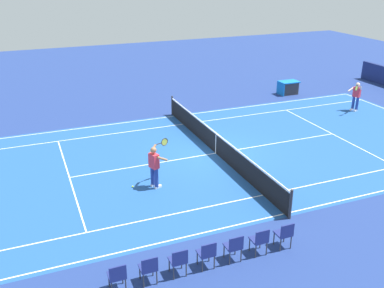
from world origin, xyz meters
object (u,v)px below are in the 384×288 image
(tennis_player_far, at_px, (356,95))
(spectator_chair_2, at_px, (234,246))
(spectator_chair_3, at_px, (207,253))
(spectator_chair_6, at_px, (117,275))
(spectator_chair_1, at_px, (260,239))
(spectator_chair_0, at_px, (285,233))
(tennis_ball, at_px, (133,187))
(tennis_player_near, at_px, (155,165))
(spectator_chair_5, at_px, (149,267))
(tennis_net, at_px, (216,143))
(spectator_chair_4, at_px, (179,260))
(equipment_cart_tarped, at_px, (288,88))

(tennis_player_far, distance_m, spectator_chair_2, 15.99)
(spectator_chair_3, height_order, spectator_chair_6, same)
(tennis_player_far, bearing_deg, spectator_chair_1, 39.11)
(spectator_chair_2, relative_size, spectator_chair_3, 1.00)
(spectator_chair_0, bearing_deg, tennis_ball, -59.29)
(spectator_chair_1, bearing_deg, tennis_player_near, -73.11)
(spectator_chair_2, height_order, spectator_chair_5, same)
(spectator_chair_0, xyz_separation_m, spectator_chair_3, (2.49, 0.00, 0.00))
(tennis_player_near, distance_m, spectator_chair_1, 5.35)
(tennis_player_far, bearing_deg, tennis_net, 14.38)
(spectator_chair_4, relative_size, spectator_chair_6, 1.00)
(spectator_chair_1, distance_m, equipment_cart_tarped, 17.42)
(tennis_player_far, xyz_separation_m, spectator_chair_2, (12.73, 9.67, -0.41))
(equipment_cart_tarped, bearing_deg, tennis_ball, 34.44)
(tennis_player_far, distance_m, spectator_chair_3, 16.66)
(tennis_player_near, xyz_separation_m, spectator_chair_5, (1.78, 5.10, -0.41))
(tennis_net, height_order, spectator_chair_3, tennis_net)
(tennis_player_near, xyz_separation_m, equipment_cart_tarped, (-11.83, -8.95, -0.49))
(tennis_player_near, height_order, spectator_chair_1, tennis_player_near)
(spectator_chair_4, distance_m, spectator_chair_5, 0.83)
(spectator_chair_1, height_order, spectator_chair_4, same)
(tennis_net, height_order, spectator_chair_5, tennis_net)
(spectator_chair_6, bearing_deg, equipment_cart_tarped, -135.78)
(spectator_chair_1, xyz_separation_m, spectator_chair_6, (4.16, 0.00, 0.00))
(tennis_ball, distance_m, spectator_chair_5, 5.49)
(spectator_chair_4, bearing_deg, spectator_chair_3, 180.00)
(tennis_player_far, xyz_separation_m, tennis_ball, (14.26, 4.29, -0.90))
(spectator_chair_2, bearing_deg, spectator_chair_1, 180.00)
(spectator_chair_2, relative_size, spectator_chair_4, 1.00)
(spectator_chair_6, relative_size, equipment_cart_tarped, 0.70)
(tennis_player_far, height_order, spectator_chair_6, tennis_player_far)
(spectator_chair_0, distance_m, spectator_chair_5, 4.16)
(tennis_player_near, height_order, tennis_ball, tennis_player_near)
(tennis_net, height_order, spectator_chair_1, tennis_net)
(tennis_ball, xyz_separation_m, spectator_chair_1, (-2.37, 5.38, 0.49))
(tennis_player_near, relative_size, spectator_chair_4, 1.93)
(spectator_chair_2, distance_m, spectator_chair_5, 2.49)
(tennis_net, xyz_separation_m, spectator_chair_4, (4.41, 7.11, 0.03))
(spectator_chair_0, height_order, spectator_chair_5, same)
(equipment_cart_tarped, bearing_deg, tennis_net, 39.67)
(tennis_net, bearing_deg, spectator_chair_2, 68.90)
(spectator_chair_0, bearing_deg, spectator_chair_4, 0.00)
(tennis_player_far, relative_size, spectator_chair_5, 1.93)
(spectator_chair_6, bearing_deg, spectator_chair_2, 180.00)
(tennis_ball, distance_m, spectator_chair_2, 5.62)
(spectator_chair_0, distance_m, spectator_chair_6, 4.99)
(spectator_chair_2, xyz_separation_m, spectator_chair_5, (2.49, 0.00, 0.00))
(spectator_chair_0, bearing_deg, spectator_chair_6, 0.00)
(spectator_chair_4, relative_size, spectator_chair_5, 1.00)
(tennis_player_far, xyz_separation_m, spectator_chair_5, (15.22, 9.67, -0.41))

